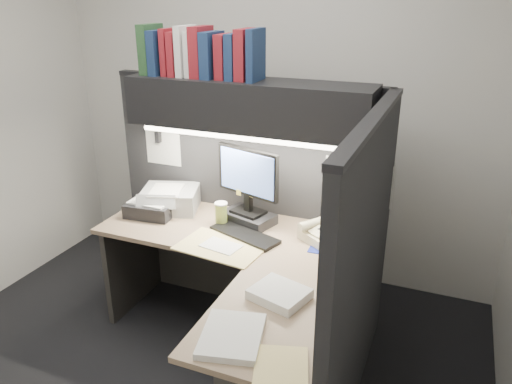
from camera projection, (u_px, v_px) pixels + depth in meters
floor at (181, 374)px, 3.00m from camera, size 3.50×3.50×0.00m
wall_back at (272, 104)px, 3.79m from camera, size 3.50×0.04×2.70m
partition_back at (246, 198)px, 3.49m from camera, size 1.90×0.06×1.60m
partition_right at (360, 277)px, 2.51m from camera, size 0.06×1.50×1.60m
desk at (245, 331)px, 2.68m from camera, size 1.70×1.53×0.73m
overhead_shelf at (248, 105)px, 3.05m from camera, size 1.55×0.34×0.30m
task_light_tube at (239, 137)px, 2.99m from camera, size 1.32×0.04×0.04m
monitor at (248, 194)px, 3.21m from camera, size 0.46×0.30×0.51m
keyboard at (245, 235)px, 3.09m from camera, size 0.49×0.30×0.02m
mousepad at (328, 248)px, 2.95m from camera, size 0.21×0.20×0.00m
mouse at (328, 244)px, 2.95m from camera, size 0.10×0.12×0.04m
telephone at (324, 233)px, 3.03m from camera, size 0.32×0.32×0.09m
coffee_cup at (221, 215)px, 3.22m from camera, size 0.10×0.10×0.15m
printer at (170, 199)px, 3.47m from camera, size 0.46×0.42×0.15m
notebook_stack at (152, 208)px, 3.39m from camera, size 0.34×0.29×0.09m
open_folder at (221, 247)px, 2.96m from camera, size 0.54×0.38×0.01m
paper_stack_a at (279, 294)px, 2.45m from camera, size 0.31×0.28×0.05m
paper_stack_b at (232, 336)px, 2.17m from camera, size 0.33×0.37×0.03m
manila_stack at (281, 369)px, 1.98m from camera, size 0.29×0.32×0.02m
binder_row at (200, 53)px, 3.05m from camera, size 0.79×0.25×0.31m
pinned_papers at (282, 190)px, 2.94m from camera, size 1.76×1.31×0.51m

